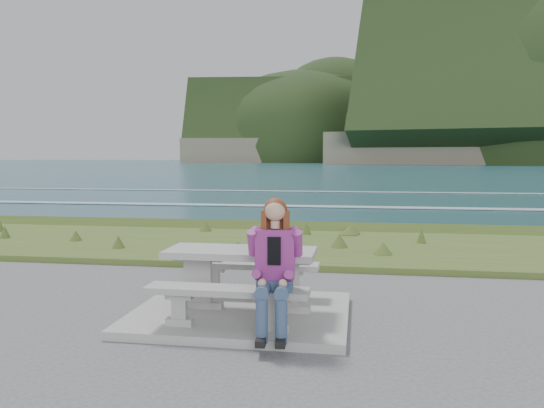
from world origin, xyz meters
name	(u,v)px	position (x,y,z in m)	size (l,w,h in m)	color
concrete_slab	(241,314)	(0.00, 0.00, 0.05)	(2.60, 2.10, 0.10)	gray
picnic_table	(241,263)	(0.00, 0.00, 0.68)	(1.80, 0.75, 0.75)	gray
bench_landward	(227,296)	(0.00, -0.70, 0.45)	(1.80, 0.35, 0.45)	gray
bench_seaward	(252,270)	(0.00, 0.70, 0.45)	(1.80, 0.35, 0.45)	gray
grass_verge	(292,249)	(0.00, 5.00, 0.00)	(160.00, 4.50, 0.22)	#385A22
shore_drop	(305,231)	(0.00, 7.90, 0.00)	(160.00, 0.80, 2.20)	#716554
ocean	(334,220)	(0.00, 25.09, -1.74)	(1600.00, 1600.00, 0.09)	#1E4A57
seated_woman	(274,285)	(0.54, -0.84, 0.63)	(0.44, 0.73, 1.43)	navy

